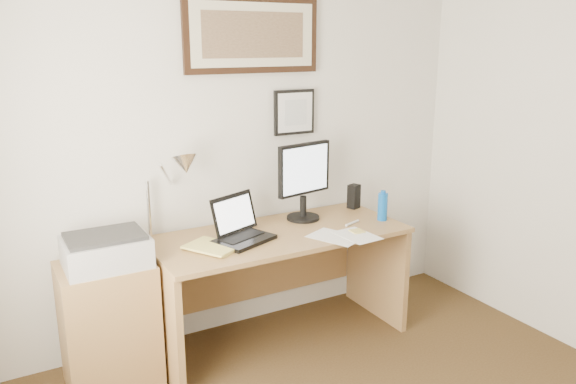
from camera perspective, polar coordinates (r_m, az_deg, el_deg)
wall_back at (r=3.66m, az=-5.70°, el=4.59°), size 3.50×0.02×2.50m
side_cabinet at (r=3.40m, az=-17.69°, el=-12.75°), size 0.50×0.40×0.73m
water_bottle at (r=3.80m, az=9.59°, el=-1.49°), size 0.06×0.06×0.18m
bottle_cap at (r=3.77m, az=9.65°, el=0.00°), size 0.03×0.03×0.02m
speaker at (r=4.05m, az=6.70°, el=-0.45°), size 0.09×0.09×0.17m
paper_sheet_a at (r=3.46m, az=4.82°, el=-4.57°), size 0.32×0.37×0.00m
paper_sheet_b at (r=3.50m, az=7.03°, el=-4.40°), size 0.21×0.29×0.00m
sticky_pad at (r=3.56m, az=7.03°, el=-3.97°), size 0.08×0.08×0.01m
marker_pen at (r=3.71m, az=6.54°, el=-3.14°), size 0.14×0.06×0.02m
book at (r=3.20m, az=-8.90°, el=-6.15°), size 0.33×0.36×0.02m
desk at (r=3.69m, az=-1.45°, el=-7.20°), size 1.60×0.70×0.75m
laptop at (r=3.41m, az=-4.87°, el=-3.88°), size 0.40×0.41×0.26m
lcd_monitor at (r=3.71m, az=1.64°, el=1.48°), size 0.42×0.22×0.52m
printer at (r=3.20m, az=-18.00°, el=-5.65°), size 0.44×0.34×0.18m
desk_lamp at (r=3.36m, az=-10.74°, el=2.36°), size 0.29×0.27×0.53m
picture_large at (r=3.64m, az=-3.57°, el=15.64°), size 0.92×0.04×0.47m
picture_small at (r=3.81m, az=0.65°, el=8.11°), size 0.30×0.03×0.30m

